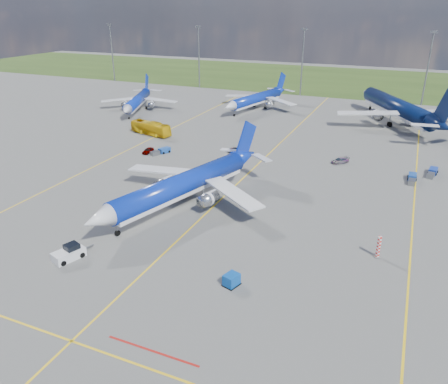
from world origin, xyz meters
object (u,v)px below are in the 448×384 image
at_px(bg_jet_n, 394,123).
at_px(pushback_tug, 69,253).
at_px(warning_post, 379,247).
at_px(baggage_tug_w, 412,178).
at_px(bg_jet_nnw, 256,109).
at_px(baggage_tug_e, 432,172).
at_px(bg_jet_nw, 138,111).
at_px(baggage_tug_c, 161,151).
at_px(service_car_c, 340,160).
at_px(service_car_b, 237,151).
at_px(service_car_a, 148,151).
at_px(apron_bus, 151,128).
at_px(uld_container, 231,280).
at_px(main_airliner, 183,205).

height_order(bg_jet_n, pushback_tug, bg_jet_n).
xyz_separation_m(warning_post, baggage_tug_w, (3.32, 30.14, -0.99)).
xyz_separation_m(warning_post, bg_jet_nnw, (-43.18, 75.12, -1.50)).
bearing_deg(baggage_tug_w, baggage_tug_e, 54.43).
xyz_separation_m(bg_jet_nw, baggage_tug_c, (28.02, -33.28, 0.51)).
height_order(service_car_c, baggage_tug_w, service_car_c).
bearing_deg(service_car_b, service_car_a, 130.14).
distance_m(bg_jet_n, baggage_tug_c, 66.13).
height_order(pushback_tug, baggage_tug_w, pushback_tug).
distance_m(warning_post, baggage_tug_w, 30.33).
distance_m(bg_jet_nnw, baggage_tug_c, 49.65).
bearing_deg(service_car_b, warning_post, -116.28).
bearing_deg(baggage_tug_e, service_car_b, -166.13).
bearing_deg(bg_jet_nw, warning_post, -58.16).
bearing_deg(bg_jet_nnw, service_car_b, -62.84).
bearing_deg(pushback_tug, baggage_tug_e, 68.90).
xyz_separation_m(service_car_b, baggage_tug_c, (-15.38, -6.39, -0.09)).
height_order(bg_jet_nw, apron_bus, bg_jet_nw).
bearing_deg(baggage_tug_c, uld_container, -27.27).
height_order(bg_jet_n, main_airliner, bg_jet_n).
bearing_deg(warning_post, baggage_tug_e, 79.04).
bearing_deg(baggage_tug_e, bg_jet_n, 112.95).
height_order(warning_post, uld_container, warning_post).
height_order(main_airliner, uld_container, main_airliner).
xyz_separation_m(bg_jet_nw, service_car_a, (25.17, -34.16, 0.58)).
relative_size(bg_jet_n, main_airliner, 1.24).
distance_m(bg_jet_nw, baggage_tug_c, 43.50).
xyz_separation_m(main_airliner, baggage_tug_w, (34.16, 26.11, 0.51)).
relative_size(main_airliner, service_car_a, 11.70).
bearing_deg(baggage_tug_e, baggage_tug_w, -115.89).
xyz_separation_m(service_car_b, baggage_tug_e, (39.20, 2.87, -0.08)).
bearing_deg(bg_jet_nw, apron_bus, -70.22).
relative_size(bg_jet_nw, bg_jet_n, 0.68).
height_order(apron_bus, baggage_tug_e, apron_bus).
relative_size(bg_jet_nnw, baggage_tug_c, 7.15).
distance_m(main_airliner, baggage_tug_c, 27.54).
height_order(bg_jet_nnw, bg_jet_n, bg_jet_n).
xyz_separation_m(bg_jet_nnw, baggage_tug_e, (49.94, -40.17, 0.52)).
height_order(bg_jet_nnw, main_airliner, main_airliner).
height_order(bg_jet_nw, baggage_tug_w, bg_jet_nw).
bearing_deg(bg_jet_n, warning_post, 62.46).
bearing_deg(baggage_tug_c, service_car_b, 45.24).
xyz_separation_m(bg_jet_nw, service_car_c, (65.17, -24.11, 0.56)).
bearing_deg(main_airliner, service_car_b, 109.25).
height_order(bg_jet_n, baggage_tug_c, bg_jet_n).
height_order(warning_post, bg_jet_nw, bg_jet_nw).
distance_m(main_airliner, pushback_tug, 20.94).
bearing_deg(baggage_tug_w, main_airliner, -142.60).
distance_m(main_airliner, baggage_tug_w, 43.00).
bearing_deg(bg_jet_nnw, baggage_tug_e, -25.67).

